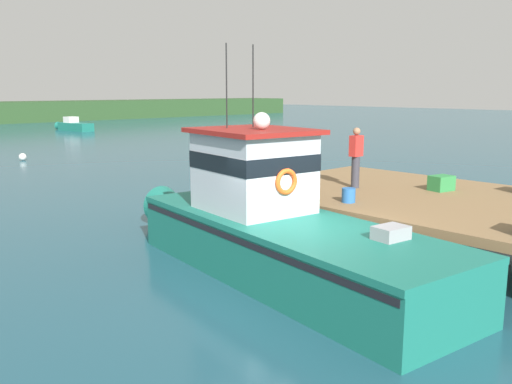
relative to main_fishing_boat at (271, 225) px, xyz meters
The scene contains 8 objects.
ground_plane 1.41m from the main_fishing_boat, 106.12° to the right, with size 200.00×200.00×0.00m, color #1E4C5B.
dock 4.62m from the main_fishing_boat, 11.87° to the right, with size 6.00×9.00×1.20m.
main_fishing_boat is the anchor object (origin of this frame).
crate_single_by_cleat 5.47m from the main_fishing_boat, 10.33° to the right, with size 0.60×0.44×0.40m, color #2D8442.
bait_bucket 2.38m from the main_fishing_boat, ahead, with size 0.32×0.32×0.34m, color #2866B2.
deckhand_by_the_boat 4.28m from the main_fishing_boat, 11.71° to the left, with size 0.36×0.22×1.63m.
moored_boat_off_the_point 44.78m from the main_fishing_boat, 69.93° to the left, with size 1.80×5.23×1.31m.
mooring_buoy_channel_marker 22.84m from the main_fishing_boat, 81.80° to the left, with size 0.40×0.40×0.40m, color silver.
Camera 1 is at (-7.70, -7.04, 3.82)m, focal length 38.52 mm.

